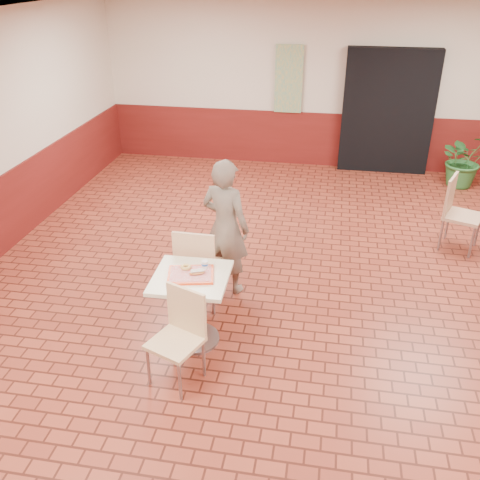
% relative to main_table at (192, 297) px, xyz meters
% --- Properties ---
extents(room_shell, '(8.01, 10.01, 3.01)m').
position_rel_main_table_xyz_m(room_shell, '(0.99, 0.66, 0.98)').
color(room_shell, maroon).
rests_on(room_shell, ground).
extents(wainscot_band, '(8.00, 10.00, 1.00)m').
position_rel_main_table_xyz_m(wainscot_band, '(0.99, 0.66, -0.02)').
color(wainscot_band, '#591411').
rests_on(wainscot_band, ground).
extents(corridor_doorway, '(1.60, 0.22, 2.20)m').
position_rel_main_table_xyz_m(corridor_doorway, '(2.19, 5.54, 0.58)').
color(corridor_doorway, black).
rests_on(corridor_doorway, ground).
extents(promo_poster, '(0.50, 0.03, 1.20)m').
position_rel_main_table_xyz_m(promo_poster, '(0.39, 5.60, 1.08)').
color(promo_poster, gray).
rests_on(promo_poster, wainscot_band).
extents(main_table, '(0.73, 0.73, 0.78)m').
position_rel_main_table_xyz_m(main_table, '(0.00, 0.00, 0.00)').
color(main_table, beige).
rests_on(main_table, ground).
extents(chair_main_front, '(0.55, 0.55, 0.92)m').
position_rel_main_table_xyz_m(chair_main_front, '(0.03, -0.54, -0.01)').
color(chair_main_front, '#E4BF89').
rests_on(chair_main_front, ground).
extents(chair_main_back, '(0.47, 0.47, 0.99)m').
position_rel_main_table_xyz_m(chair_main_back, '(-0.09, 0.60, 0.03)').
color(chair_main_back, '#E1B687').
rests_on(chair_main_back, ground).
extents(customer, '(0.69, 0.56, 1.62)m').
position_rel_main_table_xyz_m(customer, '(0.14, 1.04, 0.29)').
color(customer, '#6F6456').
rests_on(customer, ground).
extents(serving_tray, '(0.44, 0.35, 0.03)m').
position_rel_main_table_xyz_m(serving_tray, '(0.00, 0.00, 0.27)').
color(serving_tray, red).
rests_on(serving_tray, main_table).
extents(ring_donut, '(0.14, 0.14, 0.03)m').
position_rel_main_table_xyz_m(ring_donut, '(-0.07, 0.08, 0.30)').
color(ring_donut, gold).
rests_on(ring_donut, serving_tray).
extents(long_john_donut, '(0.16, 0.12, 0.05)m').
position_rel_main_table_xyz_m(long_john_donut, '(0.07, -0.00, 0.30)').
color(long_john_donut, '#C9763A').
rests_on(long_john_donut, serving_tray).
extents(paper_cup, '(0.07, 0.07, 0.08)m').
position_rel_main_table_xyz_m(paper_cup, '(0.11, 0.12, 0.32)').
color(paper_cup, white).
rests_on(paper_cup, serving_tray).
extents(chair_second_left, '(0.60, 0.60, 1.00)m').
position_rel_main_table_xyz_m(chair_second_left, '(2.98, 2.61, 0.04)').
color(chair_second_left, tan).
rests_on(chair_second_left, ground).
extents(potted_plant, '(1.05, 0.98, 0.95)m').
position_rel_main_table_xyz_m(potted_plant, '(3.52, 4.99, -0.05)').
color(potted_plant, '#2B6D2F').
rests_on(potted_plant, ground).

